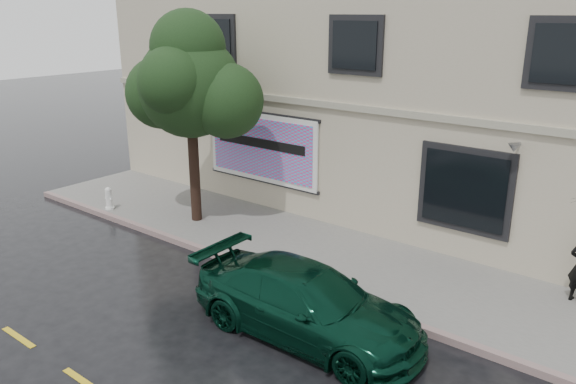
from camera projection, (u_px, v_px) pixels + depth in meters
The scene contains 9 objects.
ground at pixel (227, 302), 12.20m from camera, with size 90.00×90.00×0.00m, color black.
sidewalk at pixel (314, 251), 14.61m from camera, with size 20.00×3.50×0.15m, color gray.
curb at pixel (271, 275), 13.30m from camera, with size 20.00×0.18×0.16m, color gray.
road_marking at pixel (83, 381), 9.58m from camera, with size 19.00×0.12×0.01m, color gold.
building at pixel (420, 94), 17.85m from camera, with size 20.00×8.12×7.00m.
billboard at pixel (261, 148), 17.13m from camera, with size 4.30×0.16×2.20m.
car at pixel (306, 303), 10.77m from camera, with size 2.10×4.76×1.39m, color black.
street_tree at pixel (190, 87), 15.43m from camera, with size 2.84×2.84×5.33m.
fire_hydrant at pixel (109, 198), 17.38m from camera, with size 0.29×0.27×0.71m.
Camera 1 is at (7.77, -7.72, 6.04)m, focal length 35.00 mm.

